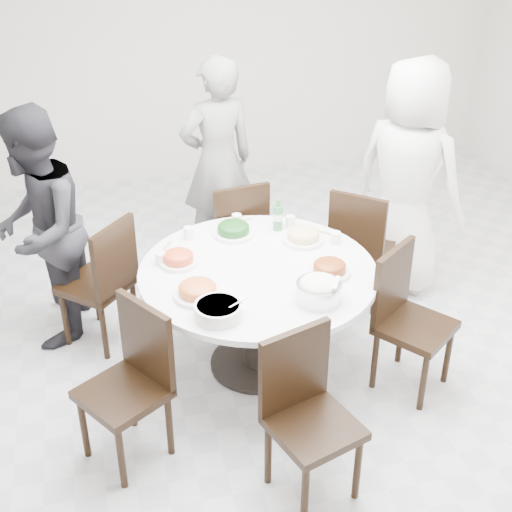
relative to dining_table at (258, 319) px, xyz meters
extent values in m
cube|color=silver|center=(0.27, 0.28, -0.38)|extent=(6.00, 6.00, 0.01)
cube|color=silver|center=(0.27, 3.28, 1.02)|extent=(6.00, 0.01, 2.80)
cylinder|color=white|center=(0.00, 0.00, 0.00)|extent=(1.50, 1.50, 0.75)
cube|color=black|center=(0.96, 0.62, 0.10)|extent=(0.59, 0.59, 0.95)
cube|color=black|center=(0.05, 0.99, 0.10)|extent=(0.48, 0.48, 0.95)
cube|color=black|center=(-1.00, 0.55, 0.10)|extent=(0.59, 0.59, 0.95)
cube|color=black|center=(-0.91, -0.62, 0.10)|extent=(0.58, 0.58, 0.95)
cube|color=black|center=(0.03, -1.11, 0.10)|extent=(0.53, 0.53, 0.95)
cube|color=black|center=(0.91, -0.43, 0.10)|extent=(0.59, 0.59, 0.95)
imported|color=white|center=(1.34, 0.77, 0.53)|extent=(1.00, 1.05, 1.80)
imported|color=black|center=(0.04, 1.50, 0.48)|extent=(0.70, 0.54, 1.71)
imported|color=black|center=(-1.33, 0.70, 0.46)|extent=(0.77, 0.91, 1.67)
cylinder|color=white|center=(-0.05, 0.48, 0.41)|extent=(0.28, 0.28, 0.07)
cylinder|color=white|center=(0.38, 0.28, 0.41)|extent=(0.28, 0.28, 0.07)
cylinder|color=white|center=(-0.47, 0.18, 0.41)|extent=(0.24, 0.24, 0.07)
cylinder|color=white|center=(0.42, -0.15, 0.41)|extent=(0.26, 0.26, 0.06)
cylinder|color=white|center=(-0.42, -0.21, 0.41)|extent=(0.29, 0.29, 0.07)
cylinder|color=silver|center=(0.26, -0.42, 0.43)|extent=(0.27, 0.27, 0.11)
cylinder|color=white|center=(-0.34, -0.45, 0.42)|extent=(0.27, 0.27, 0.08)
cylinder|color=#317A41|center=(0.26, 0.49, 0.49)|extent=(0.07, 0.07, 0.23)
cylinder|color=white|center=(0.00, 0.64, 0.42)|extent=(0.07, 0.07, 0.08)
camera|label=1|loc=(-0.91, -3.70, 2.69)|focal=50.00mm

